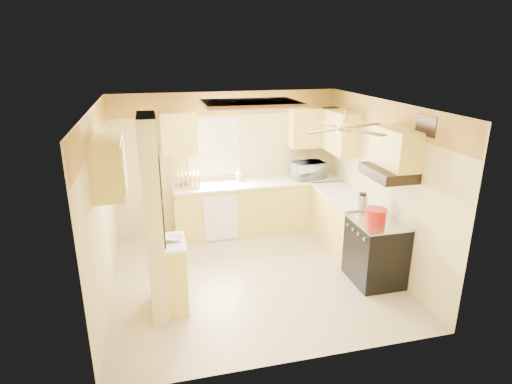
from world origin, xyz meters
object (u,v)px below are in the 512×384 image
object	(u,v)px
bowl	(174,238)
kettle	(362,201)
stove	(376,251)
dutch_oven	(376,216)
microwave	(309,170)

from	to	relation	value
bowl	kettle	world-z (taller)	kettle
stove	dutch_oven	size ratio (longest dim) A/B	3.08
kettle	bowl	bearing A→B (deg)	-170.64
dutch_oven	kettle	bearing A→B (deg)	84.67
stove	dutch_oven	distance (m)	0.56
microwave	kettle	bearing A→B (deg)	89.95
dutch_oven	kettle	size ratio (longest dim) A/B	1.22
bowl	kettle	distance (m)	2.82
microwave	kettle	xyz separation A→B (m)	(0.23, -1.66, -0.04)
microwave	kettle	size ratio (longest dim) A/B	2.28
bowl	microwave	bearing A→B (deg)	39.63
microwave	kettle	world-z (taller)	microwave
bowl	dutch_oven	bearing A→B (deg)	-0.71
dutch_oven	bowl	bearing A→B (deg)	179.29
stove	microwave	distance (m)	2.24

